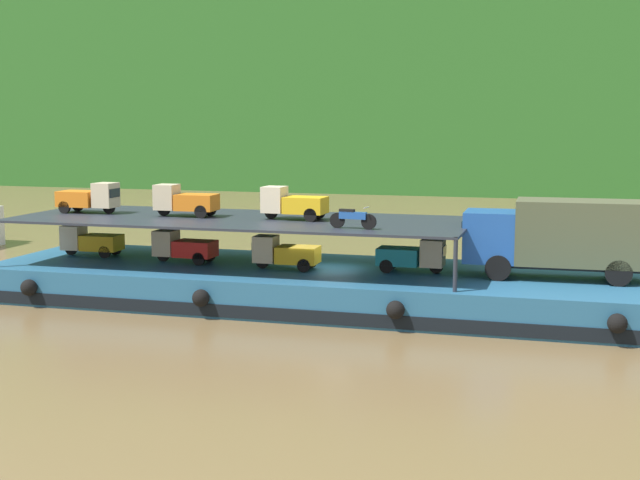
% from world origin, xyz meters
% --- Properties ---
extents(ground_plane, '(400.00, 400.00, 0.00)m').
position_xyz_m(ground_plane, '(0.00, 0.00, 0.00)').
color(ground_plane, brown).
extents(cargo_barge, '(28.71, 8.51, 1.50)m').
position_xyz_m(cargo_barge, '(-0.00, -0.03, 0.75)').
color(cargo_barge, '#23567A').
rests_on(cargo_barge, ground).
extents(covered_lorry, '(7.89, 2.43, 3.10)m').
position_xyz_m(covered_lorry, '(9.37, 0.27, 3.19)').
color(covered_lorry, '#1E4C99').
rests_on(covered_lorry, cargo_barge).
extents(cargo_rack, '(19.51, 7.16, 2.00)m').
position_xyz_m(cargo_rack, '(-3.80, 0.00, 3.44)').
color(cargo_rack, '#232833').
rests_on(cargo_rack, cargo_barge).
extents(mini_truck_lower_stern, '(2.79, 1.29, 1.38)m').
position_xyz_m(mini_truck_lower_stern, '(-11.27, 0.35, 2.19)').
color(mini_truck_lower_stern, gold).
rests_on(mini_truck_lower_stern, cargo_barge).
extents(mini_truck_lower_aft, '(2.76, 1.23, 1.38)m').
position_xyz_m(mini_truck_lower_aft, '(-6.39, -0.18, 2.19)').
color(mini_truck_lower_aft, red).
rests_on(mini_truck_lower_aft, cargo_barge).
extents(mini_truck_lower_mid, '(2.77, 1.25, 1.38)m').
position_xyz_m(mini_truck_lower_mid, '(-1.58, -0.60, 2.19)').
color(mini_truck_lower_mid, gold).
rests_on(mini_truck_lower_mid, cargo_barge).
extents(mini_truck_lower_fore, '(2.75, 1.22, 1.38)m').
position_xyz_m(mini_truck_lower_fore, '(3.64, 0.17, 2.19)').
color(mini_truck_lower_fore, teal).
rests_on(mini_truck_lower_fore, cargo_barge).
extents(mini_truck_upper_stern, '(2.77, 1.24, 1.38)m').
position_xyz_m(mini_truck_upper_stern, '(-11.11, 0.14, 4.19)').
color(mini_truck_upper_stern, orange).
rests_on(mini_truck_upper_stern, cargo_rack).
extents(mini_truck_upper_mid, '(2.77, 1.25, 1.38)m').
position_xyz_m(mini_truck_upper_mid, '(-6.39, 0.05, 4.19)').
color(mini_truck_upper_mid, orange).
rests_on(mini_truck_upper_mid, cargo_rack).
extents(mini_truck_upper_fore, '(2.78, 1.26, 1.38)m').
position_xyz_m(mini_truck_upper_fore, '(-1.48, 0.19, 4.19)').
color(mini_truck_upper_fore, gold).
rests_on(mini_truck_upper_fore, cargo_rack).
extents(motorcycle_upper_port, '(1.90, 0.55, 0.87)m').
position_xyz_m(motorcycle_upper_port, '(1.69, -2.15, 3.93)').
color(motorcycle_upper_port, black).
rests_on(motorcycle_upper_port, cargo_rack).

